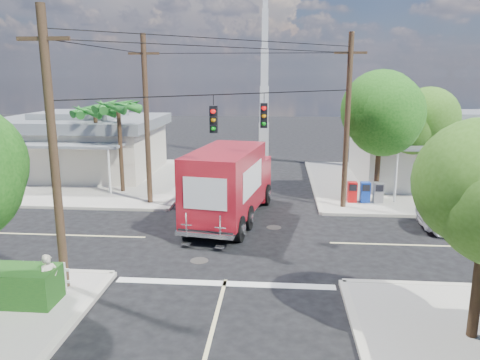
# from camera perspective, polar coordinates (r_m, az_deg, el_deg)

# --- Properties ---
(ground) EXTENTS (120.00, 120.00, 0.00)m
(ground) POSITION_cam_1_polar(r_m,az_deg,el_deg) (20.29, -0.47, -7.33)
(ground) COLOR black
(ground) RESTS_ON ground
(sidewalk_ne) EXTENTS (14.12, 14.12, 0.14)m
(sidewalk_ne) POSITION_cam_1_polar(r_m,az_deg,el_deg) (31.97, 21.24, -0.56)
(sidewalk_ne) COLOR #A8A298
(sidewalk_ne) RESTS_ON ground
(sidewalk_nw) EXTENTS (14.12, 14.12, 0.14)m
(sidewalk_nw) POSITION_cam_1_polar(r_m,az_deg,el_deg) (33.14, -17.75, 0.16)
(sidewalk_nw) COLOR #A8A298
(sidewalk_nw) RESTS_ON ground
(road_markings) EXTENTS (32.00, 32.00, 0.01)m
(road_markings) POSITION_cam_1_polar(r_m,az_deg,el_deg) (18.92, -0.89, -8.85)
(road_markings) COLOR beige
(road_markings) RESTS_ON ground
(building_ne) EXTENTS (11.80, 10.20, 4.50)m
(building_ne) POSITION_cam_1_polar(r_m,az_deg,el_deg) (33.08, 23.73, 3.63)
(building_ne) COLOR beige
(building_ne) RESTS_ON sidewalk_ne
(building_nw) EXTENTS (10.80, 10.20, 4.30)m
(building_nw) POSITION_cam_1_polar(r_m,az_deg,el_deg) (34.64, -18.72, 4.24)
(building_nw) COLOR beige
(building_nw) RESTS_ON sidewalk_nw
(radio_tower) EXTENTS (0.80, 0.80, 17.00)m
(radio_tower) POSITION_cam_1_polar(r_m,az_deg,el_deg) (39.01, 2.99, 10.84)
(radio_tower) COLOR silver
(radio_tower) RESTS_ON ground
(tree_ne_front) EXTENTS (4.21, 4.14, 6.66)m
(tree_ne_front) POSITION_cam_1_polar(r_m,az_deg,el_deg) (26.39, 16.84, 7.45)
(tree_ne_front) COLOR #422D1C
(tree_ne_front) RESTS_ON sidewalk_ne
(tree_ne_back) EXTENTS (3.77, 3.66, 5.82)m
(tree_ne_back) POSITION_cam_1_polar(r_m,az_deg,el_deg) (29.20, 20.91, 6.48)
(tree_ne_back) COLOR #422D1C
(tree_ne_back) RESTS_ON sidewalk_ne
(palm_nw_front) EXTENTS (3.01, 3.08, 5.59)m
(palm_nw_front) POSITION_cam_1_polar(r_m,az_deg,el_deg) (28.10, -14.62, 8.45)
(palm_nw_front) COLOR #422D1C
(palm_nw_front) RESTS_ON sidewalk_nw
(palm_nw_back) EXTENTS (3.01, 3.08, 5.19)m
(palm_nw_back) POSITION_cam_1_polar(r_m,az_deg,el_deg) (30.23, -17.26, 7.86)
(palm_nw_back) COLOR #422D1C
(palm_nw_back) RESTS_ON sidewalk_nw
(utility_poles) EXTENTS (12.00, 10.68, 9.00)m
(utility_poles) POSITION_cam_1_polar(r_m,az_deg,el_deg) (20.97, -4.44, 6.44)
(utility_poles) COLOR #473321
(utility_poles) RESTS_ON ground
(vending_boxes) EXTENTS (1.90, 0.50, 1.10)m
(vending_boxes) POSITION_cam_1_polar(r_m,az_deg,el_deg) (26.37, 15.01, -1.44)
(vending_boxes) COLOR #B60E0F
(vending_boxes) RESTS_ON sidewalk_ne
(delivery_truck) EXTENTS (3.83, 8.60, 3.60)m
(delivery_truck) POSITION_cam_1_polar(r_m,az_deg,el_deg) (22.51, -1.25, -0.43)
(delivery_truck) COLOR black
(delivery_truck) RESTS_ON ground
(parked_car) EXTENTS (5.11, 2.51, 1.39)m
(parked_car) POSITION_cam_1_polar(r_m,az_deg,el_deg) (23.64, 26.85, -4.03)
(parked_car) COLOR silver
(parked_car) RESTS_ON ground
(pedestrian) EXTENTS (0.64, 0.69, 1.57)m
(pedestrian) POSITION_cam_1_polar(r_m,az_deg,el_deg) (15.54, -22.21, -11.15)
(pedestrian) COLOR beige
(pedestrian) RESTS_ON sidewalk_sw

